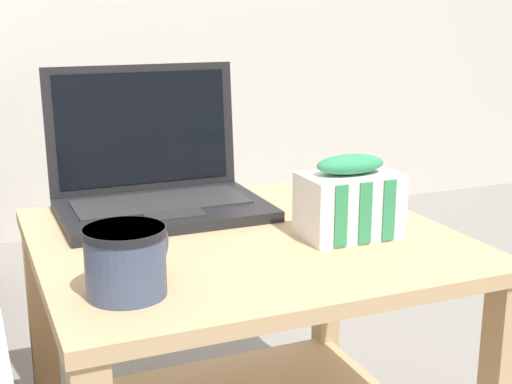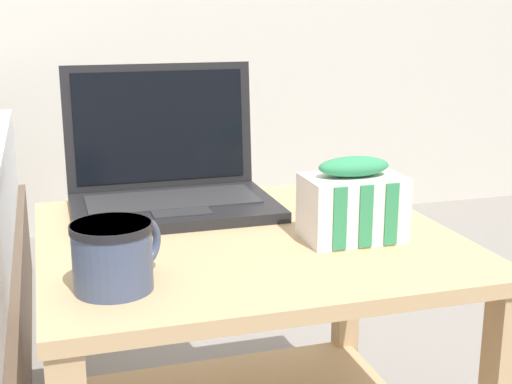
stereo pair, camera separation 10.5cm
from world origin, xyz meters
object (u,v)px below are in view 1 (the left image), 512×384
object	(u,v)px
snack_bag	(349,200)
mug_front_left	(127,257)
laptop	(157,182)
cell_phone	(335,201)

from	to	relation	value
snack_bag	mug_front_left	bearing A→B (deg)	-165.27
laptop	snack_bag	world-z (taller)	laptop
laptop	cell_phone	size ratio (longest dim) A/B	2.36
mug_front_left	cell_phone	bearing A→B (deg)	31.33
mug_front_left	cell_phone	xyz separation A→B (m)	(0.44, 0.27, -0.04)
laptop	snack_bag	xyz separation A→B (m)	(0.23, -0.26, 0.01)
mug_front_left	laptop	bearing A→B (deg)	69.48
snack_bag	cell_phone	distance (m)	0.19
snack_bag	laptop	bearing A→B (deg)	131.89
mug_front_left	snack_bag	distance (m)	0.38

